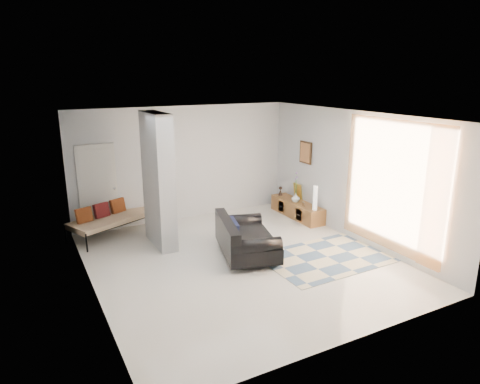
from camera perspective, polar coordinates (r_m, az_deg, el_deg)
floor at (r=8.47m, az=0.19°, el=-9.16°), size 6.00×6.00×0.00m
ceiling at (r=7.73m, az=0.20°, el=10.06°), size 6.00×6.00×0.00m
wall_back at (r=10.65m, az=-7.46°, el=3.81°), size 6.00×0.00×6.00m
wall_front at (r=5.66m, az=14.79°, el=-7.16°), size 6.00×0.00×6.00m
wall_left at (r=7.17m, az=-19.60°, el=-2.75°), size 0.00×6.00×6.00m
wall_right at (r=9.56m, az=14.90°, el=2.07°), size 0.00×6.00×6.00m
partition_column at (r=9.01m, az=-10.84°, el=1.52°), size 0.35×1.20×2.80m
hallway_door at (r=10.18m, az=-18.42°, el=0.39°), size 0.85×0.06×2.04m
curtain at (r=8.71m, az=19.63°, el=0.74°), size 0.00×2.55×2.55m
wall_art at (r=10.77m, az=8.76°, el=5.23°), size 0.04×0.45×0.55m
media_console at (r=11.00m, az=7.60°, el=-2.27°), size 0.45×1.77×0.80m
loveseat at (r=8.59m, az=0.49°, el=-6.25°), size 1.40×1.90×0.76m
daybed at (r=10.04m, az=-16.83°, el=-3.30°), size 2.06×1.51×0.77m
area_rug at (r=8.80m, az=11.58°, el=-8.48°), size 2.58×1.75×0.01m
cylinder_lamp at (r=10.28m, az=9.99°, el=-0.79°), size 0.11×0.11×0.58m
bronze_figurine at (r=11.44m, az=5.41°, el=0.13°), size 0.13×0.13×0.24m
vase at (r=10.89m, az=7.43°, el=-0.77°), size 0.21×0.21×0.22m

